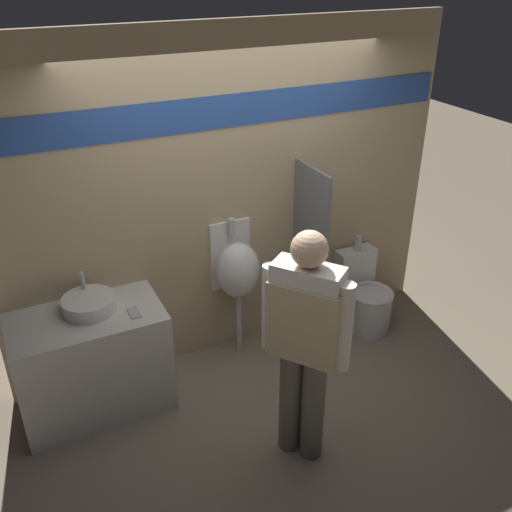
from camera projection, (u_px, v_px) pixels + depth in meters
ground_plane at (265, 376)px, 4.71m from camera, size 16.00×16.00×0.00m
display_wall at (232, 199)px, 4.54m from camera, size 3.79×0.07×2.70m
sink_counter at (93, 363)px, 4.22m from camera, size 1.08×0.60×0.83m
sink_basin at (89, 304)px, 4.07m from camera, size 0.38×0.38×0.25m
cell_phone at (134, 313)px, 4.05m from camera, size 0.07×0.14×0.01m
divider_near_counter at (309, 259)px, 4.80m from camera, size 0.03×0.51×1.62m
urinal_near_counter at (237, 270)px, 4.64m from camera, size 0.37×0.32×1.23m
toilet at (366, 298)px, 5.25m from camera, size 0.40×0.57×0.83m
person_in_vest at (305, 334)px, 3.57m from camera, size 0.45×0.50×1.71m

